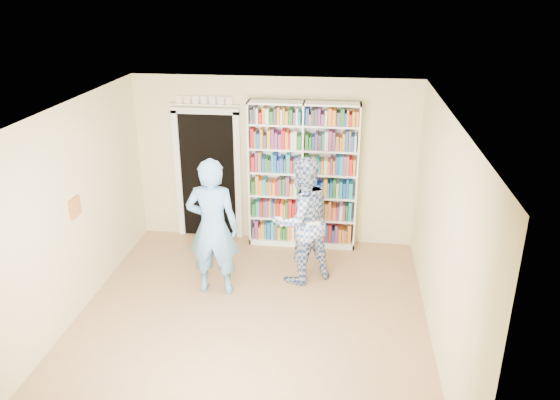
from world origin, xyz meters
name	(u,v)px	position (x,y,z in m)	size (l,w,h in m)	color
floor	(250,323)	(0.00, 0.00, 0.00)	(5.00, 5.00, 0.00)	#A2774E
ceiling	(244,114)	(0.00, 0.00, 2.70)	(5.00, 5.00, 0.00)	white
wall_back	(275,162)	(0.00, 2.50, 1.35)	(4.50, 4.50, 0.00)	beige
wall_left	(67,217)	(-2.25, 0.00, 1.35)	(5.00, 5.00, 0.00)	beige
wall_right	(443,237)	(2.25, 0.00, 1.35)	(5.00, 5.00, 0.00)	beige
bookshelf	(303,175)	(0.47, 2.34, 1.19)	(1.71, 0.32, 2.36)	white
doorway	(208,169)	(-1.10, 2.48, 1.18)	(1.10, 0.08, 2.43)	black
wall_art	(75,207)	(-2.23, 0.20, 1.40)	(0.03, 0.25, 0.25)	brown
man_blue	(213,228)	(-0.61, 0.72, 0.97)	(0.71, 0.47, 1.95)	#5D98D0
man_plaid	(302,220)	(0.55, 1.20, 0.93)	(0.90, 0.70, 1.86)	#2D488A
paper_sheet	(313,231)	(0.72, 0.98, 0.88)	(0.19, 0.01, 0.26)	white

